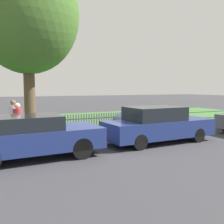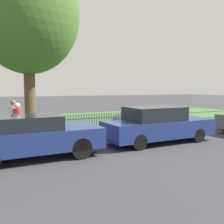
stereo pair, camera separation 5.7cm
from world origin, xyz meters
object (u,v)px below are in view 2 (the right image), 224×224
object	(u,v)px
parked_car_navy_estate	(158,125)
pedestrian_by_lamp	(14,118)
pedestrian_near_fence	(18,122)
tree_behind_motorcycle	(27,15)
parked_car_black_saloon	(32,136)
covered_motorcycle	(131,120)

from	to	relation	value
parked_car_navy_estate	pedestrian_by_lamp	world-z (taller)	pedestrian_by_lamp
pedestrian_near_fence	tree_behind_motorcycle	bearing A→B (deg)	-8.89
parked_car_black_saloon	tree_behind_motorcycle	xyz separation A→B (m)	(0.75, 5.62, 5.16)
parked_car_navy_estate	covered_motorcycle	bearing A→B (deg)	86.50
pedestrian_near_fence	pedestrian_by_lamp	distance (m)	0.98
covered_motorcycle	pedestrian_near_fence	world-z (taller)	pedestrian_near_fence
parked_car_navy_estate	covered_motorcycle	distance (m)	2.26
tree_behind_motorcycle	pedestrian_near_fence	world-z (taller)	tree_behind_motorcycle
pedestrian_by_lamp	parked_car_navy_estate	bearing A→B (deg)	143.26
covered_motorcycle	parked_car_black_saloon	bearing A→B (deg)	-151.42
tree_behind_motorcycle	pedestrian_near_fence	size ratio (longest dim) A/B	5.44
parked_car_black_saloon	covered_motorcycle	xyz separation A→B (m)	(4.96, 2.42, -0.05)
parked_car_black_saloon	pedestrian_by_lamp	size ratio (longest dim) A/B	2.46
covered_motorcycle	parked_car_navy_estate	bearing A→B (deg)	-89.71
parked_car_black_saloon	tree_behind_motorcycle	distance (m)	7.67
covered_motorcycle	pedestrian_by_lamp	distance (m)	5.27
covered_motorcycle	pedestrian_by_lamp	size ratio (longest dim) A/B	1.20
pedestrian_by_lamp	parked_car_black_saloon	bearing A→B (deg)	85.93
parked_car_black_saloon	covered_motorcycle	world-z (taller)	parked_car_black_saloon
parked_car_black_saloon	parked_car_navy_estate	bearing A→B (deg)	0.98
pedestrian_by_lamp	pedestrian_near_fence	bearing A→B (deg)	83.08
parked_car_black_saloon	parked_car_navy_estate	xyz separation A→B (m)	(4.87, 0.16, 0.01)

